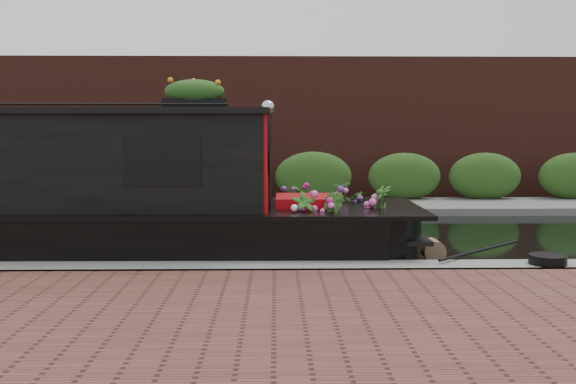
{
  "coord_description": "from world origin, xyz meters",
  "views": [
    {
      "loc": [
        1.13,
        -11.42,
        2.01
      ],
      "look_at": [
        1.34,
        -0.6,
        0.93
      ],
      "focal_mm": 40.0,
      "sensor_mm": 36.0,
      "label": 1
    }
  ],
  "objects": [
    {
      "name": "far_bank_path",
      "position": [
        0.0,
        4.2,
        0.0
      ],
      "size": [
        40.0,
        2.4,
        0.34
      ],
      "primitive_type": "cube",
      "color": "#61625D",
      "rests_on": "ground"
    },
    {
      "name": "rope_fender",
      "position": [
        3.51,
        -1.89,
        0.16
      ],
      "size": [
        0.33,
        0.37,
        0.33
      ],
      "primitive_type": "cylinder",
      "rotation": [
        1.57,
        0.0,
        0.0
      ],
      "color": "#8A6548",
      "rests_on": "ground"
    },
    {
      "name": "ground",
      "position": [
        0.0,
        0.0,
        0.0
      ],
      "size": [
        80.0,
        80.0,
        0.0
      ],
      "primitive_type": "plane",
      "color": "black",
      "rests_on": "ground"
    },
    {
      "name": "far_hedge",
      "position": [
        0.0,
        5.1,
        0.0
      ],
      "size": [
        40.0,
        1.1,
        2.8
      ],
      "primitive_type": "cube",
      "color": "#264A18",
      "rests_on": "ground"
    },
    {
      "name": "far_brick_wall",
      "position": [
        0.0,
        7.2,
        0.0
      ],
      "size": [
        40.0,
        1.0,
        8.0
      ],
      "primitive_type": "cube",
      "color": "#4D221A",
      "rests_on": "ground"
    },
    {
      "name": "coiled_mooring_rope",
      "position": [
        4.66,
        -3.3,
        0.31
      ],
      "size": [
        0.48,
        0.48,
        0.12
      ],
      "primitive_type": "cylinder",
      "color": "black",
      "rests_on": "near_bank_coping"
    },
    {
      "name": "near_bank_coping",
      "position": [
        0.0,
        -3.3,
        0.0
      ],
      "size": [
        40.0,
        0.6,
        0.5
      ],
      "primitive_type": "cube",
      "color": "gray",
      "rests_on": "ground"
    }
  ]
}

